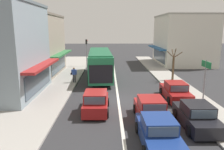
# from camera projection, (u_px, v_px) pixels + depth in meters

# --- Properties ---
(ground_plane) EXTENTS (140.00, 140.00, 0.00)m
(ground_plane) POSITION_uv_depth(u_px,v_px,m) (118.00, 101.00, 17.84)
(ground_plane) COLOR #2D2D30
(lane_centre_line) EXTENTS (0.20, 28.00, 0.01)m
(lane_centre_line) POSITION_uv_depth(u_px,v_px,m) (117.00, 88.00, 21.76)
(lane_centre_line) COLOR silver
(lane_centre_line) RESTS_ON ground
(sidewalk_left) EXTENTS (5.20, 44.00, 0.14)m
(sidewalk_left) POSITION_uv_depth(u_px,v_px,m) (53.00, 83.00, 23.59)
(sidewalk_left) COLOR #A39E96
(sidewalk_left) RESTS_ON ground
(kerb_right) EXTENTS (2.80, 44.00, 0.12)m
(kerb_right) POSITION_uv_depth(u_px,v_px,m) (173.00, 82.00, 23.79)
(kerb_right) COLOR #A39E96
(kerb_right) RESTS_ON ground
(shopfront_mid_block) EXTENTS (7.14, 9.22, 7.53)m
(shopfront_mid_block) POSITION_uv_depth(u_px,v_px,m) (34.00, 45.00, 27.25)
(shopfront_mid_block) COLOR gray
(shopfront_mid_block) RESTS_ON ground
(building_right_far) EXTENTS (8.83, 10.01, 7.98)m
(building_right_far) POSITION_uv_depth(u_px,v_px,m) (183.00, 40.00, 35.90)
(building_right_far) COLOR silver
(building_right_far) RESTS_ON ground
(city_bus) EXTENTS (3.15, 10.97, 3.23)m
(city_bus) POSITION_uv_depth(u_px,v_px,m) (100.00, 62.00, 25.87)
(city_bus) COLOR #237A4C
(city_bus) RESTS_ON ground
(hatchback_behind_bus_mid) EXTENTS (1.86, 3.72, 1.54)m
(hatchback_behind_bus_mid) POSITION_uv_depth(u_px,v_px,m) (150.00, 110.00, 13.99)
(hatchback_behind_bus_mid) COLOR maroon
(hatchback_behind_bus_mid) RESTS_ON ground
(sedan_behind_bus_near) EXTENTS (1.94, 4.22, 1.47)m
(sedan_behind_bus_near) POSITION_uv_depth(u_px,v_px,m) (158.00, 132.00, 11.05)
(sedan_behind_bus_near) COLOR navy
(sedan_behind_bus_near) RESTS_ON ground
(hatchback_adjacent_lane_lead) EXTENTS (1.86, 3.72, 1.54)m
(hatchback_adjacent_lane_lead) POSITION_uv_depth(u_px,v_px,m) (96.00, 102.00, 15.36)
(hatchback_adjacent_lane_lead) COLOR maroon
(hatchback_adjacent_lane_lead) RESTS_ON ground
(parked_sedan_kerb_front) EXTENTS (1.93, 4.21, 1.47)m
(parked_sedan_kerb_front) POSITION_uv_depth(u_px,v_px,m) (196.00, 116.00, 13.07)
(parked_sedan_kerb_front) COLOR black
(parked_sedan_kerb_front) RESTS_ON ground
(parked_sedan_kerb_second) EXTENTS (1.91, 4.20, 1.47)m
(parked_sedan_kerb_second) POSITION_uv_depth(u_px,v_px,m) (175.00, 91.00, 18.18)
(parked_sedan_kerb_second) COLOR maroon
(parked_sedan_kerb_second) RESTS_ON ground
(traffic_light_downstreet) EXTENTS (0.32, 0.24, 4.20)m
(traffic_light_downstreet) POSITION_uv_depth(u_px,v_px,m) (87.00, 48.00, 33.23)
(traffic_light_downstreet) COLOR gray
(traffic_light_downstreet) RESTS_ON ground
(directional_road_sign) EXTENTS (0.10, 1.40, 3.60)m
(directional_road_sign) POSITION_uv_depth(u_px,v_px,m) (205.00, 73.00, 15.65)
(directional_road_sign) COLOR gray
(directional_road_sign) RESTS_ON ground
(street_tree_right) EXTENTS (1.74, 1.58, 3.70)m
(street_tree_right) POSITION_uv_depth(u_px,v_px,m) (173.00, 66.00, 24.43)
(street_tree_right) COLOR brown
(street_tree_right) RESTS_ON ground
(pedestrian_with_handbag_near) EXTENTS (0.65, 0.28, 1.63)m
(pedestrian_with_handbag_near) POSITION_uv_depth(u_px,v_px,m) (74.00, 74.00, 23.28)
(pedestrian_with_handbag_near) COLOR #333338
(pedestrian_with_handbag_near) RESTS_ON sidewalk_left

